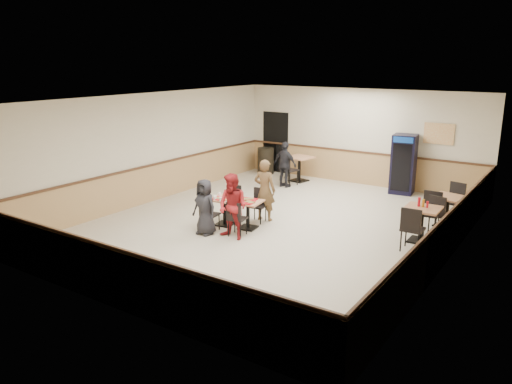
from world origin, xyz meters
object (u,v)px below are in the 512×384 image
Objects in this scene: main_table at (236,209)px; pepsi_cooler at (403,164)px; diner_man_opposite at (265,190)px; lone_diner at (285,165)px; side_table_far at (447,206)px; diner_woman_right at (233,207)px; back_table at (299,165)px; side_table_near at (422,219)px; trash_bin at (266,161)px; diner_woman_left at (205,207)px.

pepsi_cooler is (2.28, 5.24, 0.43)m from main_table.
main_table is 0.91m from diner_man_opposite.
lone_diner is 1.71× the size of side_table_far.
main_table is 5.00m from side_table_far.
diner_woman_right is at bearing 114.59° from lone_diner.
back_table is at bearing -82.26° from lone_diner.
side_table_near is at bearing 34.69° from diner_woman_right.
diner_woman_right is 6.60m from trash_bin.
side_table_far is (4.15, 2.79, 0.05)m from main_table.
side_table_near is at bearing 160.70° from lone_diner.
back_table is (-1.26, 4.04, -0.22)m from diner_man_opposite.
pepsi_cooler is (1.86, 5.95, 0.14)m from diner_woman_right.
back_table is at bearing 92.84° from main_table.
lone_diner is at bearing -165.36° from pepsi_cooler.
side_table_far is at bearing 175.23° from lone_diner.
pepsi_cooler is (-1.66, 3.83, 0.36)m from side_table_near.
diner_woman_right is 5.11m from side_table_far.
side_table_far is 7.08m from trash_bin.
diner_man_opposite is 4.35m from side_table_far.
diner_woman_right is 0.96× the size of diner_man_opposite.
lone_diner is (-1.40, 4.63, -0.02)m from diner_woman_right.
diner_woman_right is 1.65× the size of trash_bin.
diner_woman_right is (0.70, 0.11, 0.09)m from diner_woman_left.
diner_woman_right reaches higher than back_table.
diner_woman_left reaches higher than main_table.
pepsi_cooler is (3.26, 0.39, 0.34)m from back_table.
diner_man_opposite is 3.72m from side_table_near.
diner_man_opposite is 5.21m from trash_bin.
side_table_near is (4.22, 2.22, -0.12)m from diner_woman_left.
diner_woman_right is at bearing -136.83° from side_table_far.
diner_woman_left is at bearing -69.69° from trash_bin.
side_table_near is 6.00m from back_table.
diner_man_opposite is at bearing -72.64° from back_table.
back_table is at bearing 158.11° from side_table_far.
diner_woman_left is (-0.28, -0.81, 0.20)m from main_table.
diner_woman_right reaches higher than side_table_far.
side_table_near is at bearing -34.91° from back_table.
pepsi_cooler is (-1.86, 2.45, 0.38)m from side_table_far.
side_table_far is (3.72, 3.49, -0.24)m from diner_woman_right.
trash_bin is (-2.22, 6.01, -0.19)m from diner_woman_left.
diner_man_opposite is (0.28, 0.81, 0.32)m from main_table.
lone_diner reaches higher than side_table_near.
main_table is 1.70× the size of side_table_near.
side_table_near is at bearing -30.41° from trash_bin.
main_table is at bearing -64.27° from trash_bin.
main_table is at bearing -146.03° from side_table_far.
diner_man_opposite is 1.71× the size of trash_bin.
side_table_near is at bearing -73.88° from pepsi_cooler.
diner_man_opposite reaches higher than lone_diner.
lone_diner reaches higher than main_table.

